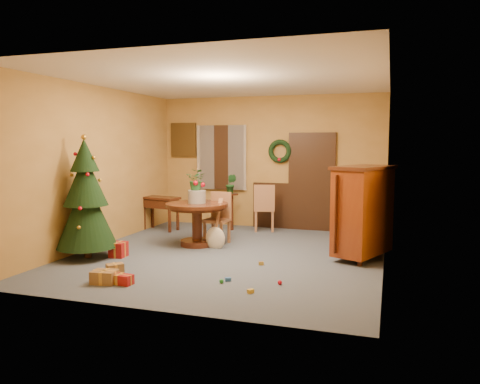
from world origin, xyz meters
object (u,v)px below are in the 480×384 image
at_px(chair_near, 219,216).
at_px(christmas_tree, 86,200).
at_px(dining_table, 197,216).
at_px(writing_desk, 161,205).
at_px(sideboard, 363,209).

bearing_deg(chair_near, christmas_tree, -134.16).
xyz_separation_m(dining_table, writing_desk, (-1.36, 1.18, -0.01)).
height_order(writing_desk, sideboard, sideboard).
height_order(dining_table, sideboard, sideboard).
relative_size(chair_near, writing_desk, 1.10).
bearing_deg(christmas_tree, dining_table, 45.93).
bearing_deg(chair_near, dining_table, -134.57).
distance_m(writing_desk, sideboard, 4.49).
bearing_deg(dining_table, christmas_tree, -134.07).
distance_m(dining_table, christmas_tree, 1.99).
height_order(christmas_tree, writing_desk, christmas_tree).
distance_m(dining_table, sideboard, 2.96).
bearing_deg(sideboard, christmas_tree, -163.01).
height_order(chair_near, sideboard, sideboard).
height_order(christmas_tree, sideboard, christmas_tree).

